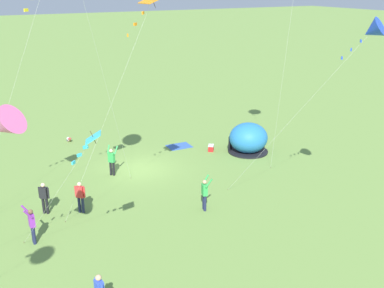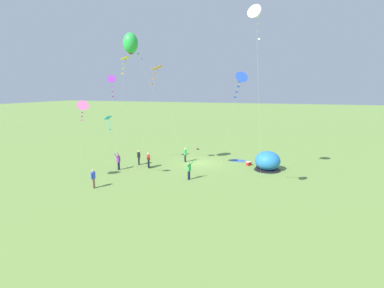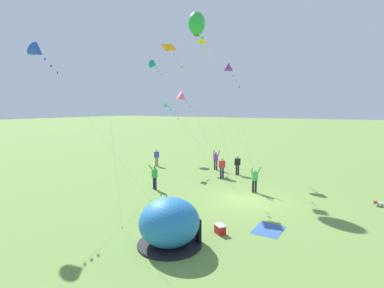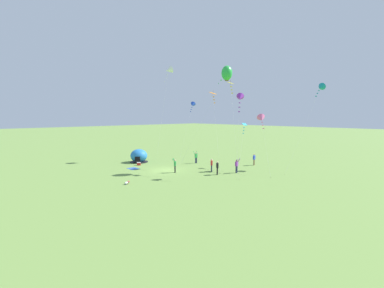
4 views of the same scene
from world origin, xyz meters
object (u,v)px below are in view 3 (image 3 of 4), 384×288
at_px(popup_tent, 170,223).
at_px(kite_blue, 38,52).
at_px(person_far_back, 222,167).
at_px(kite_purple, 230,69).
at_px(kite_pink, 182,97).
at_px(person_flying_kite, 155,176).
at_px(person_with_toddler, 157,157).
at_px(toddler_crawling, 378,203).
at_px(person_near_tent, 255,179).
at_px(kite_yellow, 205,48).
at_px(kite_cyan, 170,109).
at_px(person_watching_sky, 216,160).
at_px(kite_orange, 171,52).
at_px(kite_green, 197,24).
at_px(cooler_box, 220,229).
at_px(person_strolling, 237,164).
at_px(kite_teal, 154,65).

bearing_deg(popup_tent, kite_blue, 82.71).
xyz_separation_m(person_far_back, kite_purple, (3.65, 0.98, 8.59)).
height_order(kite_pink, kite_blue, kite_blue).
distance_m(person_flying_kite, person_with_toddler, 8.84).
height_order(toddler_crawling, person_near_tent, person_near_tent).
xyz_separation_m(person_flying_kite, kite_pink, (9.32, 3.34, 5.99)).
bearing_deg(kite_yellow, kite_cyan, 94.88).
bearing_deg(person_with_toddler, kite_yellow, -91.97).
height_order(person_far_back, person_watching_sky, person_watching_sky).
distance_m(person_with_toddler, kite_orange, 11.23).
distance_m(popup_tent, kite_purple, 18.92).
xyz_separation_m(popup_tent, person_flying_kite, (6.90, 6.01, 0.00)).
bearing_deg(person_with_toddler, toddler_crawling, -100.21).
xyz_separation_m(person_watching_sky, person_with_toddler, (-1.30, 6.06, -0.03)).
bearing_deg(kite_green, person_near_tent, -116.32).
height_order(cooler_box, person_with_toddler, person_with_toddler).
bearing_deg(kite_cyan, person_with_toddler, 75.99).
bearing_deg(person_strolling, popup_tent, -170.17).
bearing_deg(person_strolling, kite_teal, 64.59).
distance_m(kite_blue, kite_orange, 9.56).
height_order(toddler_crawling, kite_orange, kite_orange).
bearing_deg(kite_yellow, kite_green, 162.21).
height_order(popup_tent, toddler_crawling, popup_tent).
height_order(person_far_back, kite_purple, kite_purple).
bearing_deg(popup_tent, kite_pink, 29.97).
relative_size(kite_cyan, kite_blue, 0.64).
bearing_deg(person_with_toddler, kite_teal, 37.93).
relative_size(kite_green, kite_teal, 1.17).
distance_m(person_strolling, kite_blue, 17.44).
bearing_deg(kite_green, kite_cyan, 78.67).
relative_size(person_with_toddler, kite_blue, 0.17).
bearing_deg(person_flying_kite, kite_green, -1.47).
xyz_separation_m(person_flying_kite, kite_yellow, (6.99, -0.47, 10.18)).
bearing_deg(kite_green, kite_pink, 46.62).
bearing_deg(kite_pink, person_watching_sky, -101.12).
bearing_deg(popup_tent, person_flying_kite, 41.09).
bearing_deg(person_watching_sky, person_with_toddler, 102.13).
height_order(kite_pink, kite_purple, kite_purple).
height_order(popup_tent, kite_purple, kite_purple).
bearing_deg(person_near_tent, kite_teal, 56.64).
xyz_separation_m(person_watching_sky, kite_blue, (-14.03, 5.46, 8.35)).
xyz_separation_m(kite_purple, kite_green, (-3.42, 1.64, 3.50)).
xyz_separation_m(person_strolling, kite_blue, (-12.99, 8.08, 8.38)).
bearing_deg(person_strolling, kite_purple, 40.98).
distance_m(person_watching_sky, kite_green, 12.32).
bearing_deg(toddler_crawling, cooler_box, 141.59).
xyz_separation_m(popup_tent, toddler_crawling, (10.61, -8.07, -0.82)).
bearing_deg(kite_orange, kite_green, -12.11).
height_order(person_with_toddler, kite_yellow, kite_yellow).
bearing_deg(popup_tent, person_with_toddler, 38.42).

